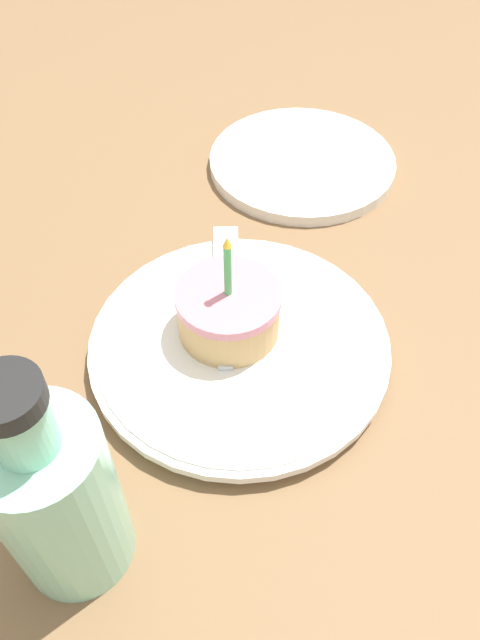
{
  "coord_description": "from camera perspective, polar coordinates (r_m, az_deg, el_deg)",
  "views": [
    {
      "loc": [
        0.12,
        -0.31,
        0.43
      ],
      "look_at": [
        -0.01,
        0.0,
        0.04
      ],
      "focal_mm": 35.0,
      "sensor_mm": 36.0,
      "label": 1
    }
  ],
  "objects": [
    {
      "name": "plate",
      "position": [
        0.54,
        -0.0,
        -2.2
      ],
      "size": [
        0.26,
        0.26,
        0.02
      ],
      "color": "white",
      "rests_on": "ground_plane"
    },
    {
      "name": "bottle",
      "position": [
        0.4,
        -16.44,
        -15.29
      ],
      "size": [
        0.08,
        0.08,
        0.19
      ],
      "color": "#8CD1B2",
      "rests_on": "ground_plane"
    },
    {
      "name": "fork",
      "position": [
        0.57,
        -1.31,
        3.56
      ],
      "size": [
        0.08,
        0.17,
        0.0
      ],
      "color": "silver",
      "rests_on": "plate"
    },
    {
      "name": "cake_slice",
      "position": [
        0.52,
        -1.05,
        0.82
      ],
      "size": [
        0.09,
        0.09,
        0.1
      ],
      "color": "tan",
      "rests_on": "plate"
    },
    {
      "name": "ground_plane",
      "position": [
        0.56,
        1.07,
        -4.66
      ],
      "size": [
        2.4,
        2.4,
        0.04
      ],
      "color": "brown",
      "rests_on": "ground"
    },
    {
      "name": "side_plate",
      "position": [
        0.74,
        5.68,
        14.16
      ],
      "size": [
        0.21,
        0.21,
        0.01
      ],
      "color": "white",
      "rests_on": "ground_plane"
    }
  ]
}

